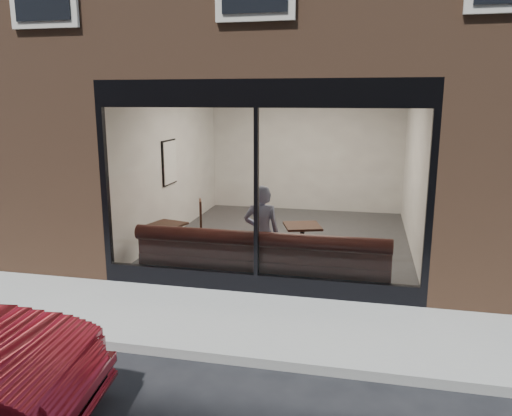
% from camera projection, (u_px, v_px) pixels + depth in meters
% --- Properties ---
extents(ground, '(120.00, 120.00, 0.00)m').
position_uv_depth(ground, '(218.00, 359.00, 5.74)').
color(ground, black).
rests_on(ground, ground).
extents(sidewalk_near, '(40.00, 2.00, 0.01)m').
position_uv_depth(sidewalk_near, '(239.00, 321.00, 6.69)').
color(sidewalk_near, gray).
rests_on(sidewalk_near, ground).
extents(kerb_near, '(40.00, 0.10, 0.12)m').
position_uv_depth(kerb_near, '(216.00, 356.00, 5.67)').
color(kerb_near, gray).
rests_on(kerb_near, ground).
extents(host_building_pier_left, '(2.50, 12.00, 3.20)m').
position_uv_depth(host_building_pier_left, '(171.00, 147.00, 13.81)').
color(host_building_pier_left, brown).
rests_on(host_building_pier_left, ground).
extents(host_building_pier_right, '(2.50, 12.00, 3.20)m').
position_uv_depth(host_building_pier_right, '(458.00, 154.00, 12.22)').
color(host_building_pier_right, brown).
rests_on(host_building_pier_right, ground).
extents(host_building_backfill, '(5.00, 6.00, 3.20)m').
position_uv_depth(host_building_backfill, '(317.00, 141.00, 15.87)').
color(host_building_backfill, brown).
rests_on(host_building_backfill, ground).
extents(cafe_floor, '(6.00, 6.00, 0.00)m').
position_uv_depth(cafe_floor, '(287.00, 239.00, 10.50)').
color(cafe_floor, '#2D2D30').
rests_on(cafe_floor, ground).
extents(cafe_ceiling, '(6.00, 6.00, 0.00)m').
position_uv_depth(cafe_ceiling, '(289.00, 85.00, 9.81)').
color(cafe_ceiling, white).
rests_on(cafe_ceiling, host_building_upper).
extents(cafe_wall_back, '(5.00, 0.00, 5.00)m').
position_uv_depth(cafe_wall_back, '(306.00, 150.00, 13.00)').
color(cafe_wall_back, beige).
rests_on(cafe_wall_back, ground).
extents(cafe_wall_left, '(0.00, 6.00, 6.00)m').
position_uv_depth(cafe_wall_left, '(173.00, 162.00, 10.68)').
color(cafe_wall_left, beige).
rests_on(cafe_wall_left, ground).
extents(cafe_wall_right, '(0.00, 6.00, 6.00)m').
position_uv_depth(cafe_wall_right, '(415.00, 169.00, 9.63)').
color(cafe_wall_right, beige).
rests_on(cafe_wall_right, ground).
extents(storefront_kick, '(5.00, 0.10, 0.30)m').
position_uv_depth(storefront_kick, '(256.00, 283.00, 7.66)').
color(storefront_kick, black).
rests_on(storefront_kick, ground).
extents(storefront_header, '(5.00, 0.10, 0.40)m').
position_uv_depth(storefront_header, '(256.00, 93.00, 7.04)').
color(storefront_header, black).
rests_on(storefront_header, host_building_upper).
extents(storefront_mullion, '(0.06, 0.10, 2.50)m').
position_uv_depth(storefront_mullion, '(256.00, 194.00, 7.35)').
color(storefront_mullion, black).
rests_on(storefront_mullion, storefront_kick).
extents(storefront_glass, '(4.80, 0.00, 4.80)m').
position_uv_depth(storefront_glass, '(256.00, 194.00, 7.32)').
color(storefront_glass, white).
rests_on(storefront_glass, storefront_kick).
extents(banquette, '(4.00, 0.55, 0.45)m').
position_uv_depth(banquette, '(262.00, 270.00, 8.02)').
color(banquette, '#3C1A16').
rests_on(banquette, cafe_floor).
extents(person, '(0.64, 0.48, 1.58)m').
position_uv_depth(person, '(262.00, 233.00, 8.08)').
color(person, '#8690B5').
rests_on(person, cafe_floor).
extents(cafe_table_left, '(0.70, 0.70, 0.04)m').
position_uv_depth(cafe_table_left, '(166.00, 225.00, 8.83)').
color(cafe_table_left, black).
rests_on(cafe_table_left, cafe_floor).
extents(cafe_table_right, '(0.76, 0.76, 0.04)m').
position_uv_depth(cafe_table_right, '(302.00, 226.00, 8.73)').
color(cafe_table_right, black).
rests_on(cafe_table_right, cafe_floor).
extents(cafe_chair_left, '(0.49, 0.49, 0.04)m').
position_uv_depth(cafe_chair_left, '(192.00, 235.00, 10.03)').
color(cafe_chair_left, black).
rests_on(cafe_chair_left, cafe_floor).
extents(wall_poster, '(0.02, 0.66, 0.88)m').
position_uv_depth(wall_poster, '(170.00, 162.00, 10.43)').
color(wall_poster, white).
rests_on(wall_poster, cafe_wall_left).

